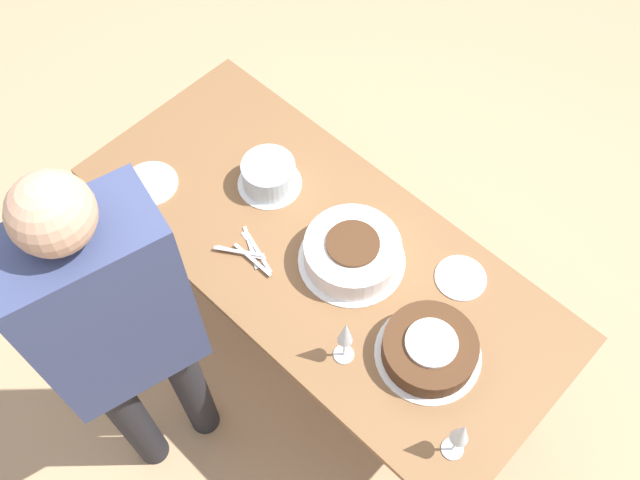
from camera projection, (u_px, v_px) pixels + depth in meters
ground_plane at (320, 337)px, 2.99m from camera, size 12.00×12.00×0.00m
dining_table at (320, 264)px, 2.46m from camera, size 1.73×0.76×0.73m
cake_center_white at (352, 252)px, 2.30m from camera, size 0.35×0.35×0.11m
cake_front_chocolate at (429, 349)px, 2.13m from camera, size 0.33×0.33×0.10m
cake_back_decorated at (269, 175)px, 2.46m from camera, size 0.23×0.23×0.11m
wine_glass_near at (345, 334)px, 2.04m from camera, size 0.06×0.06×0.23m
wine_glass_far at (461, 434)px, 1.89m from camera, size 0.06×0.06×0.22m
dessert_plate_left at (150, 184)px, 2.50m from camera, size 0.20×0.20×0.01m
dessert_plate_right at (461, 278)px, 2.30m from camera, size 0.17×0.17×0.01m
fork_pile at (250, 252)px, 2.35m from camera, size 0.21×0.14×0.02m
person_cutting at (119, 329)px, 1.92m from camera, size 0.31×0.44×1.65m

